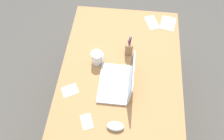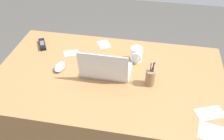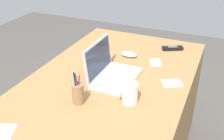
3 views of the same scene
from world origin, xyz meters
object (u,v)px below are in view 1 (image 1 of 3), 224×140
(coffee_mug_white, at_px, (97,58))
(computer_mouse, at_px, (115,126))
(laptop, at_px, (119,82))
(pen_holder, at_px, (129,49))

(coffee_mug_white, bearing_deg, computer_mouse, 19.90)
(computer_mouse, distance_m, coffee_mug_white, 0.54)
(laptop, height_order, coffee_mug_white, laptop)
(coffee_mug_white, bearing_deg, pen_holder, 115.71)
(computer_mouse, xyz_separation_m, pen_holder, (-0.62, 0.05, 0.04))
(pen_holder, bearing_deg, computer_mouse, -4.61)
(laptop, height_order, pen_holder, laptop)
(computer_mouse, relative_size, coffee_mug_white, 1.07)
(coffee_mug_white, distance_m, pen_holder, 0.26)
(coffee_mug_white, xyz_separation_m, pen_holder, (-0.11, 0.23, 0.00))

